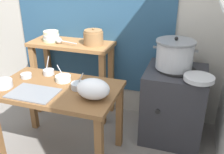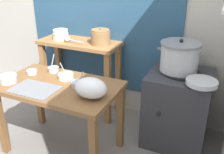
# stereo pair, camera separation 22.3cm
# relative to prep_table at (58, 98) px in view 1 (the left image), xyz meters

# --- Properties ---
(wall_back) EXTENTS (4.40, 0.12, 2.60)m
(wall_back) POSITION_rel_prep_table_xyz_m (0.19, 1.01, 0.69)
(wall_back) COLOR #B2ADA3
(wall_back) RESTS_ON ground
(prep_table) EXTENTS (1.10, 0.66, 0.72)m
(prep_table) POSITION_rel_prep_table_xyz_m (0.00, 0.00, 0.00)
(prep_table) COLOR brown
(prep_table) RESTS_ON ground
(back_shelf_table) EXTENTS (0.96, 0.40, 0.90)m
(back_shelf_table) POSITION_rel_prep_table_xyz_m (-0.22, 0.75, 0.07)
(back_shelf_table) COLOR #9E6B3D
(back_shelf_table) RESTS_ON ground
(stove_block) EXTENTS (0.60, 0.61, 0.78)m
(stove_block) POSITION_rel_prep_table_xyz_m (0.99, 0.62, -0.23)
(stove_block) COLOR #2D2D33
(stove_block) RESTS_ON ground
(steamer_pot) EXTENTS (0.43, 0.38, 0.31)m
(steamer_pot) POSITION_rel_prep_table_xyz_m (0.95, 0.64, 0.31)
(steamer_pot) COLOR #B7BABF
(steamer_pot) RESTS_ON stove_block
(clay_pot) EXTENTS (0.22, 0.22, 0.19)m
(clay_pot) POSITION_rel_prep_table_xyz_m (0.06, 0.75, 0.37)
(clay_pot) COLOR olive
(clay_pot) RESTS_ON back_shelf_table
(bowl_stack_enamel) EXTENTS (0.19, 0.19, 0.12)m
(bowl_stack_enamel) POSITION_rel_prep_table_xyz_m (-0.46, 0.73, 0.35)
(bowl_stack_enamel) COLOR #B7D1AD
(bowl_stack_enamel) RESTS_ON back_shelf_table
(ladle) EXTENTS (0.28, 0.09, 0.07)m
(ladle) POSITION_rel_prep_table_xyz_m (-0.31, 0.66, 0.33)
(ladle) COLOR #B7BABF
(ladle) RESTS_ON back_shelf_table
(serving_tray) EXTENTS (0.40, 0.28, 0.01)m
(serving_tray) POSITION_rel_prep_table_xyz_m (-0.13, -0.17, 0.12)
(serving_tray) COLOR slate
(serving_tray) RESTS_ON prep_table
(plastic_bag) EXTENTS (0.27, 0.22, 0.17)m
(plastic_bag) POSITION_rel_prep_table_xyz_m (0.38, -0.08, 0.19)
(plastic_bag) COLOR white
(plastic_bag) RESTS_ON prep_table
(wide_pan) EXTENTS (0.27, 0.27, 0.04)m
(wide_pan) POSITION_rel_prep_table_xyz_m (1.19, 0.41, 0.19)
(wide_pan) COLOR #B7BABF
(wide_pan) RESTS_ON stove_block
(prep_bowl_0) EXTENTS (0.14, 0.14, 0.17)m
(prep_bowl_0) POSITION_rel_prep_table_xyz_m (-0.01, 0.13, 0.14)
(prep_bowl_0) COLOR silver
(prep_bowl_0) RESTS_ON prep_table
(prep_bowl_1) EXTENTS (0.10, 0.10, 0.04)m
(prep_bowl_1) POSITION_rel_prep_table_xyz_m (-0.38, 0.09, 0.13)
(prep_bowl_1) COLOR #B7BABF
(prep_bowl_1) RESTS_ON prep_table
(prep_bowl_2) EXTENTS (0.14, 0.14, 0.16)m
(prep_bowl_2) POSITION_rel_prep_table_xyz_m (0.20, 0.04, 0.14)
(prep_bowl_2) COLOR #B7BABF
(prep_bowl_2) RESTS_ON prep_table
(prep_bowl_3) EXTENTS (0.11, 0.11, 0.18)m
(prep_bowl_3) POSITION_rel_prep_table_xyz_m (-0.22, 0.22, 0.14)
(prep_bowl_3) COLOR #B7BABF
(prep_bowl_3) RESTS_ON prep_table
(prep_bowl_4) EXTENTS (0.16, 0.16, 0.07)m
(prep_bowl_4) POSITION_rel_prep_table_xyz_m (-0.45, -0.15, 0.15)
(prep_bowl_4) COLOR #B7BABF
(prep_bowl_4) RESTS_ON prep_table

